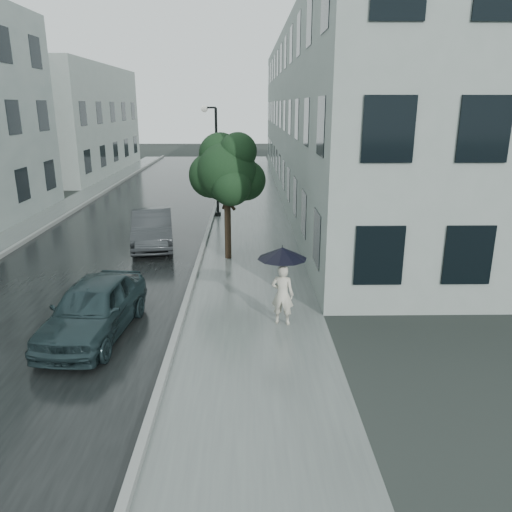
{
  "coord_description": "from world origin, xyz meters",
  "views": [
    {
      "loc": [
        0.09,
        -10.14,
        5.14
      ],
      "look_at": [
        0.3,
        2.48,
        1.3
      ],
      "focal_mm": 35.0,
      "sensor_mm": 36.0,
      "label": 1
    }
  ],
  "objects_px": {
    "street_tree": "(227,171)",
    "lamp_post": "(214,154)",
    "pedestrian": "(282,294)",
    "car_near": "(94,308)",
    "car_far": "(152,228)"
  },
  "relations": [
    {
      "from": "lamp_post",
      "to": "car_far",
      "type": "distance_m",
      "value": 6.11
    },
    {
      "from": "car_near",
      "to": "car_far",
      "type": "relative_size",
      "value": 0.95
    },
    {
      "from": "pedestrian",
      "to": "car_far",
      "type": "bearing_deg",
      "value": -42.02
    },
    {
      "from": "street_tree",
      "to": "lamp_post",
      "type": "height_order",
      "value": "lamp_post"
    },
    {
      "from": "lamp_post",
      "to": "street_tree",
      "type": "bearing_deg",
      "value": -64.43
    },
    {
      "from": "car_near",
      "to": "car_far",
      "type": "distance_m",
      "value": 7.64
    },
    {
      "from": "pedestrian",
      "to": "street_tree",
      "type": "xyz_separation_m",
      "value": [
        -1.51,
        5.56,
        2.26
      ]
    },
    {
      "from": "car_near",
      "to": "street_tree",
      "type": "bearing_deg",
      "value": 70.77
    },
    {
      "from": "street_tree",
      "to": "lamp_post",
      "type": "bearing_deg",
      "value": 97.38
    },
    {
      "from": "pedestrian",
      "to": "car_near",
      "type": "bearing_deg",
      "value": 23.3
    },
    {
      "from": "pedestrian",
      "to": "street_tree",
      "type": "relative_size",
      "value": 0.35
    },
    {
      "from": "car_far",
      "to": "street_tree",
      "type": "bearing_deg",
      "value": -37.21
    },
    {
      "from": "pedestrian",
      "to": "street_tree",
      "type": "distance_m",
      "value": 6.19
    },
    {
      "from": "lamp_post",
      "to": "car_far",
      "type": "xyz_separation_m",
      "value": [
        -2.01,
        -5.31,
        -2.24
      ]
    },
    {
      "from": "pedestrian",
      "to": "street_tree",
      "type": "height_order",
      "value": "street_tree"
    }
  ]
}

